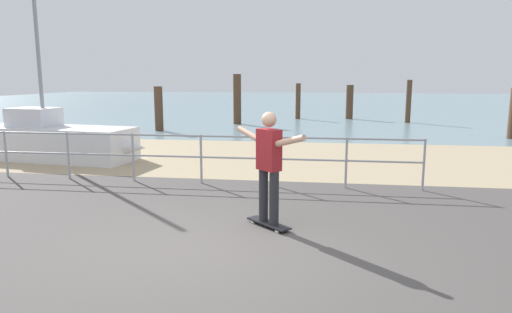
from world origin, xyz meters
name	(u,v)px	position (x,y,z in m)	size (l,w,h in m)	color
ground_plane	(187,284)	(0.00, -1.00, 0.00)	(24.00, 10.00, 0.04)	#514C49
beach_strip	(269,157)	(0.00, 7.00, 0.00)	(24.00, 6.00, 0.04)	tan
sea_surface	(306,103)	(0.00, 35.00, 0.00)	(72.00, 50.00, 0.04)	#75939E
railing_fence	(167,151)	(-1.80, 3.60, 0.69)	(10.47, 0.05, 1.05)	#9EA0A5
sailboat	(59,141)	(-5.56, 5.78, 0.52)	(5.05, 1.99, 5.06)	silver
skateboard	(269,224)	(0.67, 0.98, 0.07)	(0.72, 0.69, 0.08)	black
skateboarder	(269,161)	(0.67, 0.98, 1.02)	(1.12, 1.05, 1.65)	#26262B
groyne_post_0	(159,109)	(-5.26, 12.63, 0.92)	(0.35, 0.35, 1.84)	#513826
groyne_post_1	(237,99)	(-2.55, 15.82, 1.18)	(0.37, 0.37, 2.36)	#513826
groyne_post_2	(298,101)	(0.16, 18.91, 0.95)	(0.26, 0.26, 1.89)	#513826
groyne_post_3	(350,102)	(2.87, 19.28, 0.91)	(0.37, 0.37, 1.81)	#513826
groyne_post_4	(409,102)	(5.59, 17.58, 1.05)	(0.25, 0.25, 2.09)	#513826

